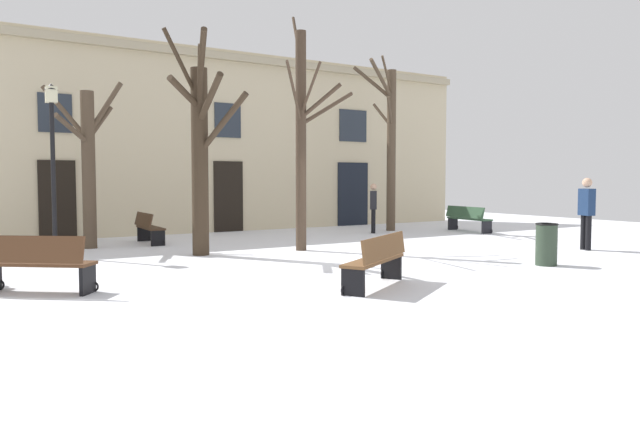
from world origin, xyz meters
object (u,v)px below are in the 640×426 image
tree_left_of_center (88,162)px  person_strolling (373,206)px  streetlamp (53,152)px  tree_center (390,142)px  bench_by_litter_bin (468,218)px  person_near_bench (586,210)px  tree_foreground (302,135)px  bench_far_corner (149,227)px  bench_near_center_tree (37,263)px  tree_right_of_center (200,148)px  litter_bin (546,244)px  bench_facing_shops (377,260)px

tree_left_of_center → person_strolling: tree_left_of_center is taller
tree_left_of_center → streetlamp: tree_left_of_center is taller
tree_center → bench_by_litter_bin: tree_center is taller
tree_center → bench_by_litter_bin: size_ratio=3.13×
streetlamp → person_near_bench: 12.91m
tree_foreground → bench_by_litter_bin: (7.36, 1.56, -2.42)m
bench_far_corner → bench_by_litter_bin: 10.43m
bench_by_litter_bin → person_near_bench: 5.40m
tree_foreground → streetlamp: (-5.45, 1.90, -0.47)m
tree_left_of_center → bench_near_center_tree: size_ratio=2.58×
tree_right_of_center → bench_near_center_tree: 5.22m
litter_bin → bench_facing_shops: bearing=-178.5°
streetlamp → person_near_bench: (11.57, -5.56, -1.38)m
bench_far_corner → bench_by_litter_bin: (10.24, -1.98, 0.00)m
person_strolling → bench_far_corner: bearing=-58.3°
tree_center → litter_bin: 8.79m
litter_bin → bench_near_center_tree: size_ratio=0.52×
bench_by_litter_bin → bench_far_corner: bearing=83.5°
tree_left_of_center → tree_center: (9.77, 0.00, 0.82)m
litter_bin → tree_left_of_center: bearing=132.9°
bench_far_corner → person_near_bench: bearing=-128.4°
tree_foreground → bench_far_corner: tree_foreground is taller
bench_far_corner → streetlamp: bearing=122.8°
tree_left_of_center → bench_far_corner: (1.59, 0.30, -1.78)m
tree_right_of_center → person_near_bench: size_ratio=2.82×
litter_bin → bench_facing_shops: litter_bin is taller
tree_left_of_center → tree_foreground: (4.47, -3.24, 0.64)m
tree_foreground → person_strolling: size_ratio=3.67×
streetlamp → bench_facing_shops: bearing=-59.6°
tree_center → bench_near_center_tree: size_ratio=3.49×
tree_foreground → streetlamp: 5.79m
tree_foreground → bench_facing_shops: bearing=-106.0°
tree_right_of_center → bench_near_center_tree: (-3.76, -3.00, -2.04)m
bench_facing_shops → person_near_bench: bearing=158.0°
tree_foreground → person_strolling: bearing=33.3°
bench_far_corner → tree_left_of_center: bearing=101.1°
tree_center → bench_far_corner: (-8.19, 0.30, -2.61)m
tree_right_of_center → bench_far_corner: bearing=96.7°
tree_left_of_center → litter_bin: (7.51, -8.08, -1.79)m
bench_facing_shops → person_near_bench: size_ratio=0.99×
bench_facing_shops → bench_near_center_tree: (-4.85, 2.32, 0.02)m
tree_right_of_center → litter_bin: (5.55, -5.20, -2.07)m
tree_center → bench_by_litter_bin: 3.71m
tree_right_of_center → litter_bin: tree_right_of_center is taller
streetlamp → bench_by_litter_bin: bearing=-1.5°
tree_right_of_center → person_near_bench: (8.63, -4.02, -1.49)m
tree_foreground → person_strolling: 5.52m
person_strolling → tree_foreground: bearing=-19.3°
tree_right_of_center → streetlamp: 3.33m
person_strolling → person_near_bench: 6.74m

